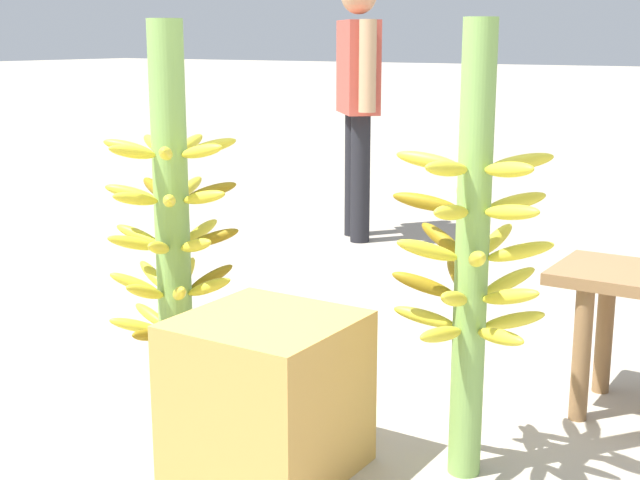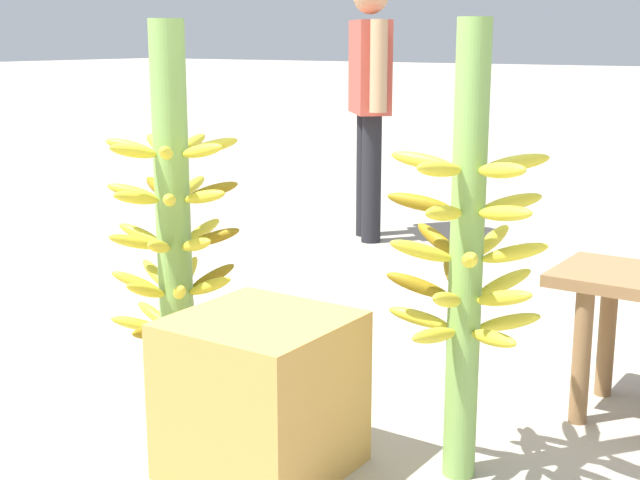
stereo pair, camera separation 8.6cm
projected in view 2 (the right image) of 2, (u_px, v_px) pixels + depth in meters
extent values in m
plane|color=#A89E8C|center=(267.00, 453.00, 2.74)|extent=(80.00, 80.00, 0.00)
cylinder|color=#7AA851|center=(173.00, 208.00, 3.16)|extent=(0.12, 0.12, 1.31)
ellipsoid|color=gold|center=(192.00, 143.00, 3.25)|extent=(0.08, 0.19, 0.08)
ellipsoid|color=gold|center=(157.00, 143.00, 3.24)|extent=(0.19, 0.12, 0.08)
ellipsoid|color=gold|center=(130.00, 147.00, 3.14)|extent=(0.19, 0.12, 0.08)
ellipsoid|color=gold|center=(133.00, 151.00, 3.02)|extent=(0.09, 0.19, 0.08)
ellipsoid|color=gold|center=(166.00, 153.00, 2.97)|extent=(0.15, 0.18, 0.08)
ellipsoid|color=gold|center=(202.00, 151.00, 3.03)|extent=(0.19, 0.05, 0.08)
ellipsoid|color=gold|center=(213.00, 146.00, 3.16)|extent=(0.15, 0.17, 0.08)
ellipsoid|color=gold|center=(170.00, 200.00, 3.01)|extent=(0.15, 0.17, 0.08)
ellipsoid|color=gold|center=(204.00, 197.00, 3.07)|extent=(0.19, 0.05, 0.08)
ellipsoid|color=olive|center=(213.00, 191.00, 3.20)|extent=(0.15, 0.18, 0.08)
ellipsoid|color=gold|center=(192.00, 186.00, 3.29)|extent=(0.09, 0.19, 0.08)
ellipsoid|color=olive|center=(157.00, 187.00, 3.27)|extent=(0.19, 0.12, 0.08)
ellipsoid|color=gold|center=(132.00, 192.00, 3.17)|extent=(0.19, 0.12, 0.08)
ellipsoid|color=gold|center=(137.00, 198.00, 3.05)|extent=(0.08, 0.19, 0.08)
ellipsoid|color=gold|center=(134.00, 242.00, 3.12)|extent=(0.13, 0.19, 0.09)
ellipsoid|color=gold|center=(159.00, 247.00, 3.05)|extent=(0.11, 0.19, 0.09)
ellipsoid|color=gold|center=(196.00, 245.00, 3.08)|extent=(0.19, 0.09, 0.09)
ellipsoid|color=olive|center=(215.00, 237.00, 3.19)|extent=(0.18, 0.15, 0.09)
ellipsoid|color=gold|center=(203.00, 231.00, 3.30)|extent=(0.05, 0.19, 0.09)
ellipsoid|color=gold|center=(170.00, 229.00, 3.32)|extent=(0.17, 0.16, 0.09)
ellipsoid|color=gold|center=(140.00, 234.00, 3.24)|extent=(0.19, 0.08, 0.09)
ellipsoid|color=gold|center=(155.00, 274.00, 3.33)|extent=(0.19, 0.09, 0.11)
ellipsoid|color=gold|center=(136.00, 282.00, 3.22)|extent=(0.18, 0.14, 0.11)
ellipsoid|color=gold|center=(146.00, 290.00, 3.11)|extent=(0.05, 0.19, 0.11)
ellipsoid|color=gold|center=(180.00, 292.00, 3.09)|extent=(0.17, 0.16, 0.11)
ellipsoid|color=gold|center=(210.00, 286.00, 3.17)|extent=(0.19, 0.07, 0.11)
ellipsoid|color=olive|center=(213.00, 277.00, 3.29)|extent=(0.13, 0.19, 0.11)
ellipsoid|color=gold|center=(189.00, 272.00, 3.36)|extent=(0.11, 0.19, 0.11)
ellipsoid|color=olive|center=(186.00, 334.00, 3.12)|extent=(0.18, 0.14, 0.09)
ellipsoid|color=olive|center=(214.00, 326.00, 3.21)|extent=(0.19, 0.09, 0.09)
ellipsoid|color=gold|center=(213.00, 315.00, 3.34)|extent=(0.11, 0.19, 0.09)
ellipsoid|color=gold|center=(186.00, 310.00, 3.40)|extent=(0.13, 0.19, 0.09)
ellipsoid|color=gold|center=(153.00, 314.00, 3.36)|extent=(0.19, 0.07, 0.09)
ellipsoid|color=gold|center=(136.00, 324.00, 3.24)|extent=(0.17, 0.16, 0.09)
ellipsoid|color=olive|center=(150.00, 333.00, 3.13)|extent=(0.05, 0.19, 0.09)
cylinder|color=#7AA851|center=(466.00, 258.00, 2.47)|extent=(0.09, 0.09, 1.30)
ellipsoid|color=gold|center=(469.00, 157.00, 2.54)|extent=(0.12, 0.19, 0.07)
ellipsoid|color=gold|center=(422.00, 161.00, 2.47)|extent=(0.20, 0.07, 0.07)
ellipsoid|color=gold|center=(439.00, 169.00, 2.32)|extent=(0.08, 0.20, 0.07)
ellipsoid|color=gold|center=(502.00, 170.00, 2.29)|extent=(0.19, 0.13, 0.07)
ellipsoid|color=gold|center=(517.00, 163.00, 2.43)|extent=(0.17, 0.16, 0.07)
ellipsoid|color=gold|center=(512.00, 203.00, 2.47)|extent=(0.15, 0.18, 0.07)
ellipsoid|color=gold|center=(461.00, 197.00, 2.57)|extent=(0.14, 0.18, 0.07)
ellipsoid|color=olive|center=(420.00, 203.00, 2.48)|extent=(0.20, 0.09, 0.07)
ellipsoid|color=gold|center=(444.00, 213.00, 2.33)|extent=(0.05, 0.19, 0.07)
ellipsoid|color=gold|center=(505.00, 213.00, 2.33)|extent=(0.19, 0.11, 0.07)
ellipsoid|color=gold|center=(491.00, 241.00, 2.56)|extent=(0.07, 0.20, 0.10)
ellipsoid|color=olive|center=(437.00, 239.00, 2.57)|extent=(0.19, 0.12, 0.10)
ellipsoid|color=gold|center=(421.00, 251.00, 2.43)|extent=(0.16, 0.17, 0.10)
ellipsoid|color=gold|center=(470.00, 260.00, 2.33)|extent=(0.13, 0.19, 0.10)
ellipsoid|color=gold|center=(514.00, 253.00, 2.41)|extent=(0.20, 0.08, 0.10)
ellipsoid|color=gold|center=(504.00, 283.00, 2.54)|extent=(0.14, 0.18, 0.10)
ellipsoid|color=olive|center=(453.00, 276.00, 2.62)|extent=(0.16, 0.17, 0.10)
ellipsoid|color=olive|center=(418.00, 285.00, 2.51)|extent=(0.19, 0.11, 0.10)
ellipsoid|color=gold|center=(447.00, 300.00, 2.38)|extent=(0.05, 0.19, 0.10)
ellipsoid|color=gold|center=(504.00, 298.00, 2.39)|extent=(0.20, 0.09, 0.10)
ellipsoid|color=gold|center=(419.00, 318.00, 2.57)|extent=(0.20, 0.06, 0.07)
ellipsoid|color=gold|center=(434.00, 335.00, 2.42)|extent=(0.08, 0.20, 0.07)
ellipsoid|color=gold|center=(494.00, 339.00, 2.39)|extent=(0.19, 0.13, 0.07)
ellipsoid|color=gold|center=(509.00, 322.00, 2.53)|extent=(0.17, 0.16, 0.07)
ellipsoid|color=gold|center=(464.00, 310.00, 2.64)|extent=(0.12, 0.19, 0.07)
cylinder|color=black|center=(371.00, 179.00, 5.50)|extent=(0.17, 0.17, 0.79)
cylinder|color=black|center=(366.00, 175.00, 5.68)|extent=(0.17, 0.17, 0.79)
cube|color=#BF4C3F|center=(370.00, 67.00, 5.44)|extent=(0.43, 0.45, 0.56)
cylinder|color=tan|center=(379.00, 66.00, 5.18)|extent=(0.14, 0.14, 0.53)
cylinder|color=tan|center=(362.00, 64.00, 5.70)|extent=(0.14, 0.14, 0.53)
cylinder|color=olive|center=(607.00, 333.00, 3.14)|extent=(0.06, 0.06, 0.46)
cylinder|color=olive|center=(581.00, 357.00, 2.91)|extent=(0.06, 0.06, 0.46)
cube|color=#C69347|center=(261.00, 395.00, 2.59)|extent=(0.47, 0.47, 0.47)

